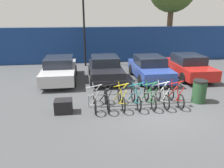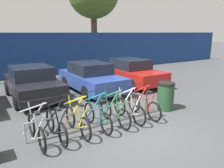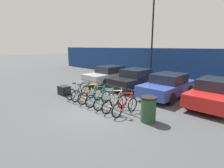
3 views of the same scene
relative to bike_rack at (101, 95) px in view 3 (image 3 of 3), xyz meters
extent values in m
plane|color=#424447|center=(0.78, -0.68, -0.49)|extent=(120.00, 120.00, 0.00)
cube|color=navy|center=(0.78, 8.82, 0.91)|extent=(36.00, 0.16, 2.80)
cylinder|color=gray|center=(0.00, 0.00, 0.06)|extent=(4.06, 0.04, 0.04)
cylinder|color=gray|center=(-2.03, 0.00, -0.22)|extent=(0.04, 0.04, 0.55)
cylinder|color=gray|center=(2.03, 0.00, -0.22)|extent=(0.04, 0.04, 0.55)
torus|color=black|center=(-1.78, -0.68, -0.16)|extent=(0.06, 0.66, 0.66)
torus|color=black|center=(-1.78, 0.38, -0.16)|extent=(0.06, 0.66, 0.66)
cylinder|color=#B7B7BC|center=(-1.78, 0.01, 0.16)|extent=(0.60, 0.04, 0.76)
cylinder|color=#B7B7BC|center=(-1.78, -0.04, 0.47)|extent=(0.68, 0.04, 0.16)
cylinder|color=#B7B7BC|center=(-1.78, -0.33, 0.10)|extent=(0.14, 0.04, 0.63)
cylinder|color=#B7B7BC|center=(-1.78, -0.53, 0.12)|extent=(0.32, 0.03, 0.58)
cylinder|color=#B7B7BC|center=(-1.78, -0.48, -0.19)|extent=(0.40, 0.03, 0.08)
cylinder|color=#B7B7BC|center=(-1.78, 0.33, 0.18)|extent=(0.12, 0.04, 0.69)
cylinder|color=black|center=(-1.78, 0.29, 0.55)|extent=(0.52, 0.03, 0.03)
cube|color=black|center=(-1.78, -0.42, 0.44)|extent=(0.10, 0.22, 0.05)
torus|color=black|center=(-1.26, -0.68, -0.16)|extent=(0.06, 0.66, 0.66)
torus|color=black|center=(-1.26, 0.38, -0.16)|extent=(0.06, 0.66, 0.66)
cylinder|color=black|center=(-1.26, 0.01, 0.16)|extent=(0.60, 0.04, 0.76)
cylinder|color=black|center=(-1.26, -0.04, 0.47)|extent=(0.68, 0.04, 0.16)
cylinder|color=black|center=(-1.26, -0.33, 0.10)|extent=(0.14, 0.04, 0.63)
cylinder|color=black|center=(-1.26, -0.53, 0.12)|extent=(0.32, 0.03, 0.58)
cylinder|color=black|center=(-1.26, -0.48, -0.19)|extent=(0.40, 0.03, 0.08)
cylinder|color=black|center=(-1.26, 0.33, 0.18)|extent=(0.12, 0.04, 0.69)
cylinder|color=black|center=(-1.26, 0.29, 0.55)|extent=(0.52, 0.03, 0.03)
cube|color=black|center=(-1.26, -0.42, 0.44)|extent=(0.10, 0.22, 0.05)
torus|color=black|center=(-0.65, -0.68, -0.16)|extent=(0.06, 0.66, 0.66)
torus|color=black|center=(-0.65, 0.38, -0.16)|extent=(0.06, 0.66, 0.66)
cylinder|color=yellow|center=(-0.65, 0.01, 0.16)|extent=(0.60, 0.04, 0.76)
cylinder|color=yellow|center=(-0.65, -0.04, 0.47)|extent=(0.68, 0.04, 0.16)
cylinder|color=yellow|center=(-0.65, -0.33, 0.10)|extent=(0.14, 0.04, 0.63)
cylinder|color=yellow|center=(-0.65, -0.53, 0.12)|extent=(0.32, 0.03, 0.58)
cylinder|color=yellow|center=(-0.65, -0.48, -0.19)|extent=(0.40, 0.03, 0.08)
cylinder|color=yellow|center=(-0.65, 0.33, 0.18)|extent=(0.12, 0.04, 0.69)
cylinder|color=black|center=(-0.65, 0.29, 0.55)|extent=(0.52, 0.03, 0.03)
cube|color=black|center=(-0.65, -0.42, 0.44)|extent=(0.10, 0.22, 0.05)
torus|color=black|center=(-0.01, -0.68, -0.16)|extent=(0.06, 0.66, 0.66)
torus|color=black|center=(-0.01, 0.38, -0.16)|extent=(0.06, 0.66, 0.66)
cylinder|color=#197A7F|center=(-0.01, 0.01, 0.16)|extent=(0.60, 0.04, 0.76)
cylinder|color=#197A7F|center=(-0.01, -0.04, 0.47)|extent=(0.68, 0.04, 0.16)
cylinder|color=#197A7F|center=(-0.01, -0.33, 0.10)|extent=(0.14, 0.04, 0.63)
cylinder|color=#197A7F|center=(-0.01, -0.53, 0.12)|extent=(0.32, 0.03, 0.58)
cylinder|color=#197A7F|center=(-0.01, -0.48, -0.19)|extent=(0.40, 0.03, 0.08)
cylinder|color=#197A7F|center=(-0.01, 0.33, 0.18)|extent=(0.12, 0.04, 0.69)
cylinder|color=black|center=(-0.01, 0.29, 0.55)|extent=(0.52, 0.03, 0.03)
cube|color=black|center=(-0.01, -0.42, 0.44)|extent=(0.10, 0.22, 0.05)
torus|color=black|center=(0.61, -0.68, -0.16)|extent=(0.06, 0.66, 0.66)
torus|color=black|center=(0.61, 0.38, -0.16)|extent=(0.06, 0.66, 0.66)
cylinder|color=#288438|center=(0.61, 0.01, 0.16)|extent=(0.60, 0.04, 0.76)
cylinder|color=#288438|center=(0.61, -0.04, 0.47)|extent=(0.68, 0.04, 0.16)
cylinder|color=#288438|center=(0.61, -0.33, 0.10)|extent=(0.14, 0.04, 0.63)
cylinder|color=#288438|center=(0.61, -0.53, 0.12)|extent=(0.32, 0.03, 0.58)
cylinder|color=#288438|center=(0.61, -0.48, -0.19)|extent=(0.40, 0.03, 0.08)
cylinder|color=#288438|center=(0.61, 0.33, 0.18)|extent=(0.12, 0.04, 0.69)
cylinder|color=black|center=(0.61, 0.29, 0.55)|extent=(0.52, 0.03, 0.03)
cube|color=black|center=(0.61, -0.42, 0.44)|extent=(0.10, 0.22, 0.05)
torus|color=black|center=(1.16, -0.68, -0.16)|extent=(0.06, 0.66, 0.66)
torus|color=black|center=(1.16, 0.38, -0.16)|extent=(0.06, 0.66, 0.66)
cylinder|color=silver|center=(1.16, 0.01, 0.16)|extent=(0.60, 0.04, 0.76)
cylinder|color=silver|center=(1.16, -0.04, 0.47)|extent=(0.68, 0.04, 0.16)
cylinder|color=silver|center=(1.16, -0.33, 0.10)|extent=(0.14, 0.04, 0.63)
cylinder|color=silver|center=(1.16, -0.53, 0.12)|extent=(0.32, 0.03, 0.58)
cylinder|color=silver|center=(1.16, -0.48, -0.19)|extent=(0.40, 0.03, 0.08)
cylinder|color=silver|center=(1.16, 0.33, 0.18)|extent=(0.12, 0.04, 0.69)
cylinder|color=black|center=(1.16, 0.29, 0.55)|extent=(0.52, 0.03, 0.03)
cube|color=black|center=(1.16, -0.42, 0.44)|extent=(0.10, 0.22, 0.05)
torus|color=black|center=(1.78, -0.68, -0.16)|extent=(0.06, 0.66, 0.66)
torus|color=black|center=(1.78, 0.38, -0.16)|extent=(0.06, 0.66, 0.66)
cylinder|color=red|center=(1.78, 0.01, 0.16)|extent=(0.60, 0.04, 0.76)
cylinder|color=red|center=(1.78, -0.04, 0.47)|extent=(0.68, 0.04, 0.16)
cylinder|color=red|center=(1.78, -0.33, 0.10)|extent=(0.14, 0.04, 0.63)
cylinder|color=red|center=(1.78, -0.53, 0.12)|extent=(0.32, 0.03, 0.58)
cylinder|color=red|center=(1.78, -0.48, -0.19)|extent=(0.40, 0.03, 0.08)
cylinder|color=red|center=(1.78, 0.33, 0.18)|extent=(0.12, 0.04, 0.69)
cylinder|color=black|center=(1.78, 0.29, 0.55)|extent=(0.52, 0.03, 0.03)
cube|color=black|center=(1.78, -0.42, 0.44)|extent=(0.10, 0.22, 0.05)
cube|color=#B7B7BC|center=(-3.57, 4.11, 0.07)|extent=(1.80, 4.29, 0.62)
cube|color=#1E232D|center=(-3.57, 4.22, 0.64)|extent=(1.58, 1.97, 0.52)
cylinder|color=black|center=(-4.42, 5.36, -0.17)|extent=(0.20, 0.64, 0.64)
cylinder|color=black|center=(-2.71, 5.36, -0.17)|extent=(0.20, 0.64, 0.64)
cylinder|color=black|center=(-4.42, 2.87, -0.17)|extent=(0.20, 0.64, 0.64)
cylinder|color=black|center=(-2.71, 2.87, -0.17)|extent=(0.20, 0.64, 0.64)
cube|color=black|center=(-0.89, 4.06, 0.07)|extent=(1.80, 4.02, 0.62)
cube|color=#1E232D|center=(-0.89, 4.16, 0.64)|extent=(1.58, 1.85, 0.52)
cylinder|color=black|center=(-1.75, 5.22, -0.17)|extent=(0.20, 0.64, 0.64)
cylinder|color=black|center=(-0.04, 5.22, -0.17)|extent=(0.20, 0.64, 0.64)
cylinder|color=black|center=(-1.75, 2.89, -0.17)|extent=(0.20, 0.64, 0.64)
cylinder|color=black|center=(-0.04, 2.89, -0.17)|extent=(0.20, 0.64, 0.64)
cube|color=#2D479E|center=(1.78, 3.72, 0.07)|extent=(1.80, 4.11, 0.62)
cube|color=#1E232D|center=(1.78, 3.82, 0.64)|extent=(1.58, 1.89, 0.52)
cylinder|color=black|center=(0.92, 4.91, -0.17)|extent=(0.20, 0.64, 0.64)
cylinder|color=black|center=(2.63, 4.91, -0.17)|extent=(0.20, 0.64, 0.64)
cylinder|color=black|center=(0.92, 2.53, -0.17)|extent=(0.20, 0.64, 0.64)
cylinder|color=black|center=(2.63, 2.53, -0.17)|extent=(0.20, 0.64, 0.64)
cube|color=red|center=(4.30, 3.84, 0.07)|extent=(1.80, 4.09, 0.62)
cube|color=#1E232D|center=(4.30, 3.94, 0.64)|extent=(1.58, 1.88, 0.52)
cylinder|color=black|center=(3.44, 5.02, -0.17)|extent=(0.20, 0.64, 0.64)
cylinder|color=black|center=(3.44, 2.65, -0.17)|extent=(0.20, 0.64, 0.64)
cylinder|color=black|center=(-1.99, 7.83, 2.99)|extent=(0.14, 0.14, 6.95)
cylinder|color=#234728|center=(2.91, -0.06, -0.02)|extent=(0.60, 0.60, 0.95)
cylinder|color=black|center=(2.91, -0.06, 0.50)|extent=(0.63, 0.63, 0.08)
cube|color=black|center=(-3.04, -0.35, -0.22)|extent=(0.70, 0.56, 0.55)
camera|label=1|loc=(-2.20, -8.60, 3.37)|focal=35.00mm
camera|label=2|loc=(-2.89, -5.52, 2.31)|focal=35.00mm
camera|label=3|loc=(6.50, -5.77, 2.48)|focal=28.00mm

